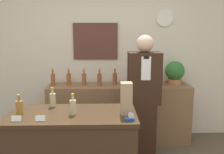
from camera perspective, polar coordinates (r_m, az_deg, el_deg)
back_wall at (r=4.00m, az=-1.83°, el=5.32°), size 5.20×0.09×2.70m
back_shelf at (r=3.92m, az=1.60°, el=-8.33°), size 2.15×0.46×0.90m
display_counter at (r=2.77m, az=-8.80°, el=-17.04°), size 1.31×0.64×0.91m
shopkeeper at (r=3.34m, az=7.24°, el=-5.00°), size 0.42×0.27×1.67m
potted_plant at (r=3.93m, az=14.15°, el=1.09°), size 0.29×0.29×0.36m
paper_bag at (r=2.50m, az=3.28°, el=-4.91°), size 0.12×0.11×0.32m
tape_dispenser at (r=2.38m, az=4.17°, el=-9.28°), size 0.09×0.06×0.07m
price_card_left at (r=2.50m, az=-21.04°, el=-8.85°), size 0.09×0.02×0.06m
price_card_right at (r=2.44m, az=-16.07°, el=-9.06°), size 0.09×0.02×0.06m
counter_bottle_0 at (r=2.65m, az=-20.42°, el=-6.54°), size 0.07×0.07×0.21m
counter_bottle_1 at (r=2.83m, az=-13.39°, el=-4.99°), size 0.07×0.07×0.21m
counter_bottle_2 at (r=2.54m, az=-8.90°, el=-6.67°), size 0.07×0.07×0.21m
shelf_bottle_0 at (r=3.84m, az=-13.34°, el=-0.50°), size 0.07×0.07×0.26m
shelf_bottle_1 at (r=3.83m, az=-9.85°, el=-0.41°), size 0.07×0.07×0.26m
shelf_bottle_2 at (r=3.77m, az=-6.41°, el=-0.49°), size 0.07×0.07×0.26m
shelf_bottle_3 at (r=3.75m, az=-2.87°, el=-0.49°), size 0.07×0.07×0.26m
shelf_bottle_4 at (r=3.79m, az=0.66°, el=-0.36°), size 0.07×0.07×0.26m
shelf_bottle_5 at (r=3.77m, az=4.22°, el=-0.45°), size 0.07×0.07×0.26m
shelf_bottle_6 at (r=3.83m, az=7.63°, el=-0.32°), size 0.07×0.07×0.26m
shelf_bottle_7 at (r=3.86m, az=11.08°, el=-0.34°), size 0.07×0.07×0.26m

